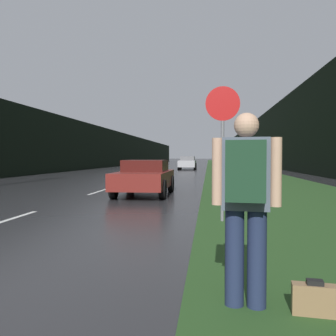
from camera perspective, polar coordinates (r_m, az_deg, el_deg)
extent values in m
cube|color=#26471E|center=(41.06, 10.38, -0.16)|extent=(6.00, 240.00, 0.02)
cube|color=silver|center=(8.36, -25.29, -7.87)|extent=(0.12, 3.00, 0.01)
cube|color=silver|center=(14.72, -10.74, -3.62)|extent=(0.12, 3.00, 0.01)
cube|color=silver|center=(21.49, -5.18, -1.90)|extent=(0.12, 3.00, 0.01)
cube|color=silver|center=(28.36, -2.31, -1.01)|extent=(0.12, 3.00, 0.01)
cube|color=black|center=(52.97, -9.33, 3.08)|extent=(2.00, 140.00, 5.21)
cube|color=black|center=(51.74, 16.32, 4.37)|extent=(2.00, 140.00, 7.57)
cylinder|color=slate|center=(7.59, 8.72, -0.57)|extent=(0.07, 0.07, 2.14)
cylinder|color=#B71414|center=(7.67, 8.77, 10.18)|extent=(0.72, 0.02, 0.72)
cylinder|color=#1E2847|center=(3.41, 10.61, -14.04)|extent=(0.17, 0.17, 0.90)
cylinder|color=#1E2847|center=(3.41, 14.05, -14.07)|extent=(0.17, 0.17, 0.90)
cube|color=#4C5666|center=(3.28, 12.42, -0.90)|extent=(0.44, 0.28, 0.65)
sphere|color=tan|center=(3.29, 12.47, 6.72)|extent=(0.22, 0.22, 0.22)
cylinder|color=tan|center=(3.29, 7.93, -0.55)|extent=(0.10, 0.10, 0.61)
cylinder|color=tan|center=(3.29, 16.93, -0.62)|extent=(0.10, 0.10, 0.61)
cube|color=#193823|center=(3.07, 12.36, -0.47)|extent=(0.35, 0.22, 0.52)
cube|color=olive|center=(3.49, 22.47, -19.10)|extent=(0.39, 0.17, 0.28)
cube|color=black|center=(3.44, 22.51, -16.58)|extent=(0.15, 0.10, 0.04)
cube|color=maroon|center=(12.92, -3.74, -1.80)|extent=(1.73, 4.07, 0.57)
cube|color=#40120F|center=(13.10, -3.59, 0.39)|extent=(1.47, 1.83, 0.41)
cylinder|color=black|center=(11.57, -0.85, -3.46)|extent=(0.20, 0.65, 0.65)
cylinder|color=black|center=(11.89, -8.73, -3.34)|extent=(0.20, 0.65, 0.65)
cylinder|color=black|center=(14.07, 0.47, -2.53)|extent=(0.20, 0.65, 0.65)
cylinder|color=black|center=(14.33, -6.08, -2.46)|extent=(0.20, 0.65, 0.65)
cube|color=#9E9EA3|center=(38.71, 3.13, 0.71)|extent=(1.78, 4.48, 0.69)
cube|color=#5E5E61|center=(38.93, 3.15, 1.56)|extent=(1.51, 2.02, 0.46)
cylinder|color=black|center=(37.29, 4.29, 0.19)|extent=(0.20, 0.71, 0.71)
cylinder|color=black|center=(37.39, 1.71, 0.20)|extent=(0.20, 0.71, 0.71)
cylinder|color=black|center=(40.06, 4.45, 0.30)|extent=(0.20, 0.71, 0.71)
cylinder|color=black|center=(40.16, 2.05, 0.31)|extent=(0.20, 0.71, 0.71)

